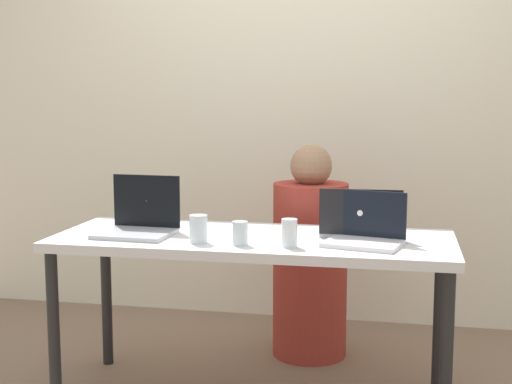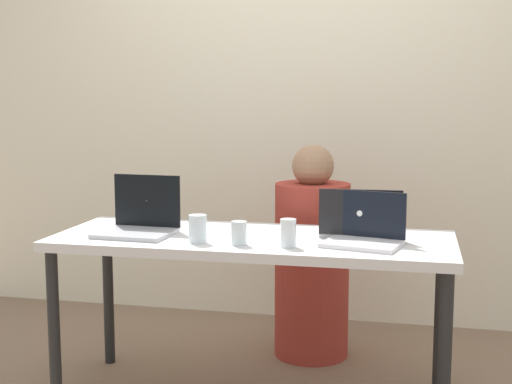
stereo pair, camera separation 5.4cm
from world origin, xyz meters
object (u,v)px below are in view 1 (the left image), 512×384
Objects in this scene: laptop_front_right at (366,233)px; water_glass_right at (289,235)px; person_at_center at (310,263)px; laptop_front_left at (139,222)px; water_glass_center at (240,235)px; water_glass_left at (199,231)px; laptop_back_right at (361,225)px.

water_glass_right is (-0.29, -0.11, 0.00)m from laptop_front_right.
person_at_center is 3.34× the size of laptop_front_left.
person_at_center is 0.86m from water_glass_center.
person_at_center is 3.20× the size of laptop_front_right.
water_glass_left is (-0.36, -0.78, 0.30)m from person_at_center.
water_glass_center is 0.84× the size of water_glass_left.
water_glass_center is at bearing 75.84° from person_at_center.
water_glass_left is at bearing -157.40° from laptop_front_right.
person_at_center is 9.48× the size of water_glass_left.
laptop_front_right is 0.96× the size of laptop_back_right.
laptop_front_left is (-0.66, -0.65, 0.30)m from person_at_center.
person_at_center is 9.62× the size of water_glass_right.
water_glass_center is at bearing -3.06° from water_glass_left.
person_at_center is 0.90m from water_glass_left.
water_glass_left is (-0.66, -0.11, 0.00)m from laptop_front_right.
laptop_back_right is 0.54m from water_glass_center.
water_glass_center is 0.17m from water_glass_left.
water_glass_right is 0.20m from water_glass_center.
laptop_back_right is at bearing 23.50° from water_glass_left.
person_at_center is at bearing 91.11° from water_glass_right.
laptop_front_right is at bearing 13.33° from water_glass_center.
laptop_back_right is 3.68× the size of water_glass_center.
laptop_front_right is at bearing 2.00° from laptop_front_left.
person_at_center is 0.64m from laptop_back_right.
laptop_front_right is 0.17m from laptop_back_right.
water_glass_left is (0.30, -0.13, -0.00)m from laptop_front_left.
water_glass_right is (-0.26, -0.28, 0.00)m from laptop_back_right.
laptop_back_right is at bearing 12.24° from laptop_front_left.
person_at_center reaches higher than water_glass_right.
water_glass_center is (-0.20, -0.00, -0.01)m from water_glass_right.
laptop_front_right is at bearing 113.33° from person_at_center.
laptop_front_left is at bearing 168.97° from water_glass_right.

